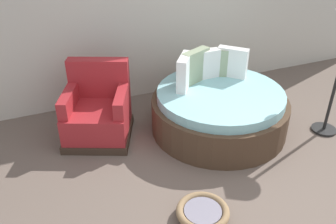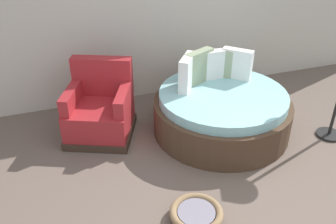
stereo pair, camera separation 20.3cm
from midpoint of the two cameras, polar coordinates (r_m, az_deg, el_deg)
The scene contains 4 objects.
ground_plane at distance 3.93m, azimuth 11.35°, elevation -12.76°, with size 8.00×8.00×0.02m, color #66564C.
round_daybed at distance 4.72m, azimuth 6.71°, elevation 0.58°, with size 1.75×1.75×0.99m.
red_armchair at distance 4.64m, azimuth -12.18°, elevation -0.09°, with size 1.05×1.05×0.94m.
pet_basket at distance 3.58m, azimuth 3.81°, elevation -15.63°, with size 0.51×0.51×0.13m.
Camera 1 is at (-1.84, -2.26, 2.66)m, focal length 38.76 mm.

